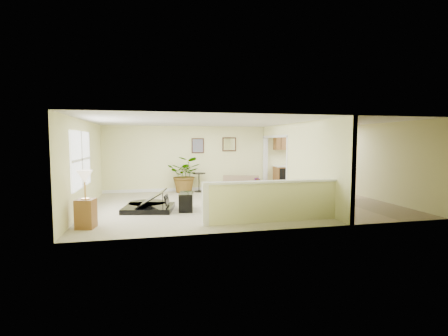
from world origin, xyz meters
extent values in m
plane|color=#C1B996|center=(0.00, 0.00, 0.00)|extent=(9.00, 9.00, 0.00)
cube|color=#F1EFA4|center=(0.00, 3.00, 1.25)|extent=(9.00, 0.04, 2.50)
cube|color=#F1EFA4|center=(0.00, -3.00, 1.25)|extent=(9.00, 0.04, 2.50)
cube|color=#F1EFA4|center=(-4.50, 0.00, 1.25)|extent=(0.04, 6.00, 2.50)
cube|color=#F1EFA4|center=(4.50, 0.00, 1.25)|extent=(0.04, 6.00, 2.50)
cube|color=beige|center=(0.00, 0.00, 2.50)|extent=(9.00, 6.00, 0.04)
cube|color=gray|center=(3.15, 0.00, 0.00)|extent=(2.70, 6.00, 0.01)
cube|color=#F1EFA4|center=(1.80, -1.20, 1.25)|extent=(0.12, 3.60, 2.50)
cube|color=#F1EFA4|center=(1.80, 1.77, 2.30)|extent=(0.12, 2.35, 0.40)
cube|color=#F1EFA4|center=(0.15, -2.30, 0.47)|extent=(3.30, 0.12, 0.95)
cube|color=white|center=(0.15, -2.30, 0.96)|extent=(3.40, 0.22, 0.05)
cube|color=white|center=(-1.50, -2.30, 0.50)|extent=(0.14, 0.14, 1.00)
cube|color=white|center=(-4.49, -0.50, 1.45)|extent=(0.05, 2.15, 1.45)
cube|color=#3E2316|center=(-0.95, 2.98, 1.75)|extent=(0.48, 0.03, 0.58)
cube|color=#895771|center=(-0.95, 2.96, 1.75)|extent=(0.40, 0.01, 0.50)
cube|color=#3E2316|center=(0.30, 2.98, 1.80)|extent=(0.55, 0.03, 0.55)
cube|color=white|center=(0.30, 2.96, 1.80)|extent=(0.46, 0.01, 0.46)
cube|color=brown|center=(3.30, 2.70, 0.45)|extent=(2.30, 0.60, 0.90)
cube|color=silver|center=(3.30, 2.70, 0.92)|extent=(2.36, 0.65, 0.04)
cube|color=black|center=(2.50, 2.69, 0.43)|extent=(0.60, 0.60, 0.84)
cube|color=brown|center=(3.30, 2.82, 1.95)|extent=(2.30, 0.35, 0.75)
cube|color=black|center=(-2.79, -0.40, 0.70)|extent=(1.50, 1.36, 0.27)
cylinder|color=black|center=(-2.92, 0.10, 0.70)|extent=(1.12, 1.12, 0.27)
cube|color=white|center=(-2.01, -0.40, 0.66)|extent=(0.37, 0.93, 0.02)
cube|color=black|center=(-2.88, -0.30, 0.94)|extent=(1.21, 1.22, 0.61)
cube|color=black|center=(-1.76, -0.58, 0.25)|extent=(0.48, 0.79, 0.49)
cube|color=tan|center=(0.60, 2.26, 0.19)|extent=(1.53, 1.09, 0.39)
cube|color=tan|center=(0.60, 2.56, 0.59)|extent=(1.38, 0.51, 0.40)
cube|color=tan|center=(-0.01, 2.26, 0.46)|extent=(0.35, 0.80, 0.15)
cube|color=tan|center=(1.20, 2.26, 0.46)|extent=(0.35, 0.80, 0.15)
cylinder|color=black|center=(-0.96, 2.65, 0.01)|extent=(0.36, 0.36, 0.03)
cylinder|color=black|center=(-0.96, 2.65, 0.36)|extent=(0.04, 0.04, 0.70)
cylinder|color=black|center=(-0.96, 2.65, 0.71)|extent=(0.50, 0.50, 0.03)
cylinder|color=black|center=(-1.47, 2.64, 0.14)|extent=(0.39, 0.39, 0.27)
imported|color=#19551C|center=(-1.47, 2.64, 0.68)|extent=(1.51, 1.41, 1.36)
cylinder|color=black|center=(1.18, 2.11, 0.10)|extent=(0.28, 0.28, 0.20)
imported|color=#19551C|center=(1.18, 2.11, 0.27)|extent=(0.38, 0.38, 0.54)
cube|color=brown|center=(-4.12, -1.97, 0.32)|extent=(0.44, 0.44, 0.65)
cylinder|color=#BD843F|center=(-4.12, -1.97, 0.66)|extent=(0.17, 0.17, 0.02)
cylinder|color=#BD843F|center=(-4.12, -1.97, 0.88)|extent=(0.03, 0.03, 0.43)
cone|color=beige|center=(-4.12, -1.97, 1.15)|extent=(0.35, 0.35, 0.28)
camera|label=1|loc=(-2.64, -9.51, 1.92)|focal=26.00mm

